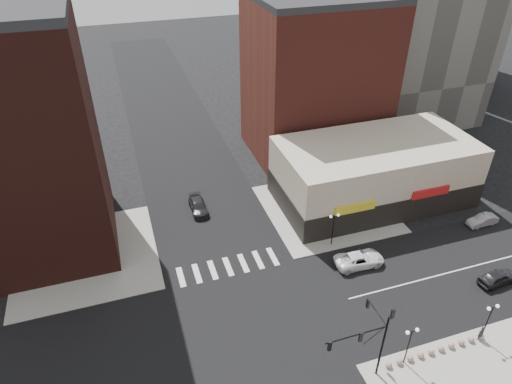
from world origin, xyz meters
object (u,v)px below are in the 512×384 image
traffic_signal (372,335)px  dark_sedan_north (198,206)px  dark_sedan_east (498,277)px  street_lamp_ne (334,222)px  street_lamp_se_a (411,338)px  street_lamp_se_b (491,314)px  pedestrian (481,333)px  silver_sedan (482,220)px  white_suv (359,259)px

traffic_signal → dark_sedan_north: (-8.16, 27.02, -4.27)m
traffic_signal → dark_sedan_east: bearing=15.6°
street_lamp_ne → dark_sedan_north: street_lamp_ne is taller
traffic_signal → street_lamp_se_a: (3.76, -0.17, -1.67)m
street_lamp_se_b → street_lamp_ne: same height
street_lamp_se_b → street_lamp_ne: (-7.00, 16.00, 0.00)m
traffic_signal → pedestrian: (11.53, -0.17, -4.05)m
dark_sedan_north → pedestrian: size_ratio=2.98×
street_lamp_se_b → silver_sedan: street_lamp_se_b is taller
traffic_signal → silver_sedan: bearing=29.9°
silver_sedan → street_lamp_se_a: bearing=-57.0°
white_suv → street_lamp_ne: bearing=21.8°
pedestrian → silver_sedan: bearing=-149.5°
street_lamp_se_a → dark_sedan_north: street_lamp_se_a is taller
traffic_signal → street_lamp_se_b: 11.88m
dark_sedan_east → silver_sedan: (5.38, 8.47, -0.10)m
pedestrian → traffic_signal: bearing=-19.0°
dark_sedan_north → street_lamp_se_b: bearing=-54.0°
street_lamp_se_a → silver_sedan: size_ratio=1.07×
dark_sedan_east → traffic_signal: bearing=100.9°
street_lamp_se_a → pedestrian: 8.12m
street_lamp_ne → white_suv: street_lamp_ne is taller
silver_sedan → dark_sedan_north: size_ratio=0.82×
traffic_signal → street_lamp_ne: traffic_signal is taller
traffic_signal → silver_sedan: (23.63, 13.58, -4.32)m
white_suv → silver_sedan: 17.57m
street_lamp_se_a → dark_sedan_east: (14.48, 5.28, -2.55)m
traffic_signal → white_suv: traffic_signal is taller
white_suv → pedestrian: size_ratio=3.38×
street_lamp_se_a → pedestrian: size_ratio=2.61×
white_suv → dark_sedan_east: white_suv is taller
street_lamp_se_b → silver_sedan: 18.35m
dark_sedan_north → white_suv: bearing=-46.7°
pedestrian → street_lamp_se_b: bearing=161.8°
street_lamp_se_a → white_suv: bearing=78.9°
street_lamp_ne → pedestrian: street_lamp_ne is taller
white_suv → dark_sedan_north: size_ratio=1.13×
street_lamp_se_b → pedestrian: street_lamp_se_b is taller
street_lamp_se_a → white_suv: street_lamp_se_a is taller
silver_sedan → white_suv: bearing=-86.4°
street_lamp_se_b → dark_sedan_north: 33.81m
dark_sedan_east → silver_sedan: 10.04m
dark_sedan_north → street_lamp_se_a: bearing=-66.5°
street_lamp_se_a → dark_sedan_east: 15.62m
dark_sedan_east → dark_sedan_north: dark_sedan_east is taller
traffic_signal → silver_sedan: traffic_signal is taller
street_lamp_se_a → dark_sedan_east: street_lamp_se_a is taller
silver_sedan → pedestrian: size_ratio=2.44×
traffic_signal → white_suv: size_ratio=1.45×
dark_sedan_east → street_lamp_se_b: bearing=124.5°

